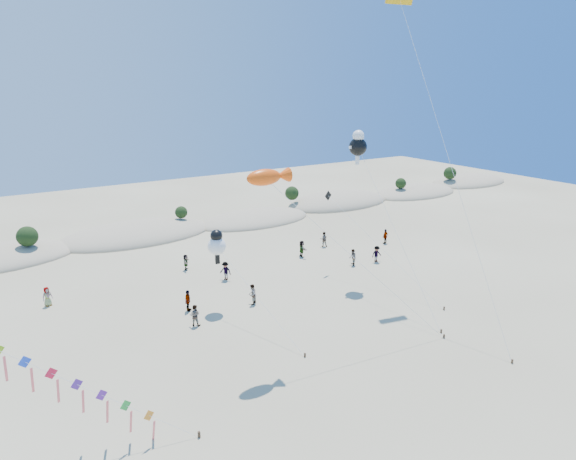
# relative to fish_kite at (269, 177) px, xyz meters

# --- Properties ---
(dune_ridge) EXTENTS (145.30, 11.49, 5.57)m
(dune_ridge) POSITION_rel_fish_kite_xyz_m (0.44, 32.38, -12.38)
(dune_ridge) COLOR gray
(dune_ridge) RESTS_ON ground
(fish_kite) EXTENTS (13.51, 5.77, 13.06)m
(fish_kite) POSITION_rel_fish_kite_xyz_m (0.00, 0.00, 0.00)
(fish_kite) COLOR #3F2D1E
(fish_kite) RESTS_ON ground
(cartoon_kite_low) EXTENTS (2.53, 11.27, 6.85)m
(cartoon_kite_low) POSITION_rel_fish_kite_xyz_m (-0.09, 8.61, -6.87)
(cartoon_kite_low) COLOR #3F2D1E
(cartoon_kite_low) RESTS_ON ground
(cartoon_kite_high) EXTENTS (2.58, 13.29, 14.24)m
(cartoon_kite_high) POSITION_rel_fish_kite_xyz_m (13.86, 7.87, 0.40)
(cartoon_kite_high) COLOR #3F2D1E
(cartoon_kite_high) RESTS_ON ground
(parafoil_kite) EXTENTS (4.38, 16.65, 25.43)m
(parafoil_kite) POSITION_rel_fish_kite_xyz_m (16.15, 5.83, 12.02)
(parafoil_kite) COLOR #3F2D1E
(parafoil_kite) RESTS_ON ground
(dark_kite) EXTENTS (2.98, 13.50, 8.11)m
(dark_kite) POSITION_rel_fish_kite_xyz_m (13.86, 7.75, -6.93)
(dark_kite) COLOR #3F2D1E
(dark_kite) RESTS_ON ground
(beachgoers) EXTENTS (37.23, 13.11, 1.84)m
(beachgoers) POSITION_rel_fish_kite_xyz_m (7.50, 12.69, -11.60)
(beachgoers) COLOR slate
(beachgoers) RESTS_ON ground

